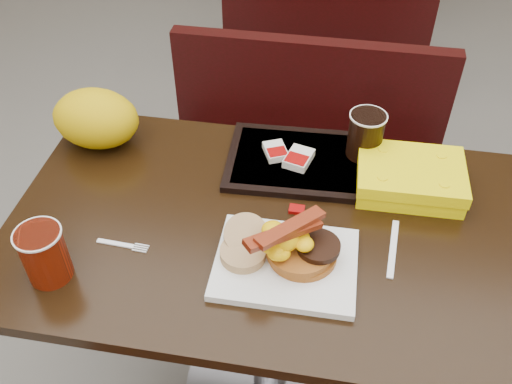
% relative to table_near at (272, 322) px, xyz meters
% --- Properties ---
extents(table_near, '(1.20, 0.70, 0.75)m').
position_rel_table_near_xyz_m(table_near, '(0.00, 0.00, 0.00)').
color(table_near, black).
rests_on(table_near, floor).
extents(bench_near_n, '(1.00, 0.46, 0.72)m').
position_rel_table_near_xyz_m(bench_near_n, '(0.00, 0.70, -0.02)').
color(bench_near_n, black).
rests_on(bench_near_n, floor).
extents(bench_far_s, '(1.00, 0.46, 0.72)m').
position_rel_table_near_xyz_m(bench_far_s, '(0.00, 1.90, -0.02)').
color(bench_far_s, black).
rests_on(bench_far_s, floor).
extents(platter, '(0.29, 0.23, 0.02)m').
position_rel_table_near_xyz_m(platter, '(0.04, -0.11, 0.38)').
color(platter, white).
rests_on(platter, table_near).
extents(pancake_stack, '(0.15, 0.15, 0.03)m').
position_rel_table_near_xyz_m(pancake_stack, '(0.07, -0.09, 0.41)').
color(pancake_stack, '#9F4E1A').
rests_on(pancake_stack, platter).
extents(sausage_patty, '(0.11, 0.11, 0.01)m').
position_rel_table_near_xyz_m(sausage_patty, '(0.10, -0.09, 0.43)').
color(sausage_patty, black).
rests_on(sausage_patty, pancake_stack).
extents(scrambled_eggs, '(0.12, 0.11, 0.05)m').
position_rel_table_near_xyz_m(scrambled_eggs, '(0.03, -0.11, 0.45)').
color(scrambled_eggs, '#FFC705').
rests_on(scrambled_eggs, pancake_stack).
extents(bacon_strips, '(0.18, 0.17, 0.01)m').
position_rel_table_near_xyz_m(bacon_strips, '(0.03, -0.12, 0.48)').
color(bacon_strips, '#4F1105').
rests_on(bacon_strips, scrambled_eggs).
extents(muffin_bottom, '(0.10, 0.10, 0.02)m').
position_rel_table_near_xyz_m(muffin_bottom, '(-0.05, -0.11, 0.40)').
color(muffin_bottom, tan).
rests_on(muffin_bottom, platter).
extents(muffin_top, '(0.12, 0.12, 0.05)m').
position_rel_table_near_xyz_m(muffin_top, '(-0.05, -0.07, 0.41)').
color(muffin_top, tan).
rests_on(muffin_top, platter).
extents(coffee_cup_near, '(0.10, 0.10, 0.12)m').
position_rel_table_near_xyz_m(coffee_cup_near, '(-0.43, -0.21, 0.44)').
color(coffee_cup_near, maroon).
rests_on(coffee_cup_near, table_near).
extents(fork, '(0.12, 0.03, 0.00)m').
position_rel_table_near_xyz_m(fork, '(-0.33, -0.11, 0.38)').
color(fork, white).
rests_on(fork, table_near).
extents(knife, '(0.03, 0.17, 0.00)m').
position_rel_table_near_xyz_m(knife, '(0.26, -0.02, 0.38)').
color(knife, white).
rests_on(knife, table_near).
extents(condiment_ketchup, '(0.04, 0.03, 0.01)m').
position_rel_table_near_xyz_m(condiment_ketchup, '(0.04, 0.05, 0.38)').
color(condiment_ketchup, '#8C0504').
rests_on(condiment_ketchup, table_near).
extents(tray, '(0.38, 0.27, 0.02)m').
position_rel_table_near_xyz_m(tray, '(0.03, 0.22, 0.38)').
color(tray, black).
rests_on(tray, table_near).
extents(hashbrown_sleeve_left, '(0.07, 0.08, 0.02)m').
position_rel_table_near_xyz_m(hashbrown_sleeve_left, '(-0.03, 0.23, 0.40)').
color(hashbrown_sleeve_left, silver).
rests_on(hashbrown_sleeve_left, tray).
extents(hashbrown_sleeve_right, '(0.08, 0.09, 0.02)m').
position_rel_table_near_xyz_m(hashbrown_sleeve_right, '(0.03, 0.21, 0.40)').
color(hashbrown_sleeve_right, silver).
rests_on(hashbrown_sleeve_right, tray).
extents(coffee_cup_far, '(0.09, 0.09, 0.12)m').
position_rel_table_near_xyz_m(coffee_cup_far, '(0.18, 0.27, 0.45)').
color(coffee_cup_far, black).
rests_on(coffee_cup_far, tray).
extents(clamshell, '(0.25, 0.19, 0.07)m').
position_rel_table_near_xyz_m(clamshell, '(0.29, 0.18, 0.41)').
color(clamshell, '#FCE504').
rests_on(clamshell, table_near).
extents(paper_bag, '(0.27, 0.24, 0.15)m').
position_rel_table_near_xyz_m(paper_bag, '(-0.49, 0.22, 0.45)').
color(paper_bag, '#D3B507').
rests_on(paper_bag, table_near).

